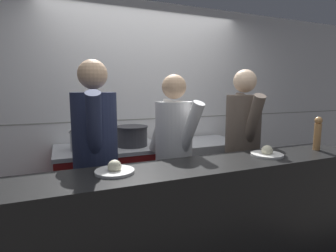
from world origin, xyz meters
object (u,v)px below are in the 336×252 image
at_px(mixing_bowl_steel, 183,138).
at_px(oven_range, 110,186).
at_px(chef_head_cook, 96,157).
at_px(plated_dish_main, 115,170).
at_px(chef_sous, 174,155).
at_px(plated_dish_appetiser, 267,153).
at_px(chef_line, 242,145).
at_px(pepper_mill, 318,133).
at_px(sauce_pot, 132,135).
at_px(stock_pot, 86,139).

bearing_deg(mixing_bowl_steel, oven_range, -176.87).
bearing_deg(mixing_bowl_steel, chef_head_cook, -147.41).
bearing_deg(chef_head_cook, plated_dish_main, -77.24).
bearing_deg(chef_head_cook, chef_sous, 7.57).
relative_size(plated_dish_appetiser, chef_line, 0.15).
bearing_deg(pepper_mill, chef_line, 123.72).
bearing_deg(chef_head_cook, sauce_pot, 60.33).
relative_size(plated_dish_appetiser, chef_sous, 0.15).
distance_m(oven_range, pepper_mill, 2.15).
bearing_deg(oven_range, sauce_pot, -11.55).
relative_size(stock_pot, chef_sous, 0.20).
height_order(stock_pot, chef_head_cook, chef_head_cook).
bearing_deg(plated_dish_appetiser, oven_range, 130.56).
distance_m(stock_pot, sauce_pot, 0.49).
bearing_deg(pepper_mill, stock_pot, 147.16).
height_order(oven_range, mixing_bowl_steel, mixing_bowl_steel).
relative_size(plated_dish_main, plated_dish_appetiser, 1.00).
bearing_deg(plated_dish_main, oven_range, 82.36).
xyz_separation_m(mixing_bowl_steel, chef_sous, (-0.44, -0.72, -0.00)).
bearing_deg(chef_sous, stock_pot, 122.06).
bearing_deg(sauce_pot, chef_head_cook, -126.58).
bearing_deg(stock_pot, chef_sous, -41.06).
bearing_deg(plated_dish_main, mixing_bowl_steel, 49.09).
bearing_deg(oven_range, pepper_mill, -37.52).
bearing_deg(stock_pot, chef_head_cook, -88.23).
xyz_separation_m(plated_dish_main, chef_sous, (0.65, 0.53, -0.10)).
relative_size(oven_range, plated_dish_appetiser, 4.46).
distance_m(sauce_pot, plated_dish_appetiser, 1.43).
relative_size(pepper_mill, chef_line, 0.17).
relative_size(oven_range, chef_line, 0.65).
height_order(sauce_pot, chef_line, chef_line).
distance_m(oven_range, mixing_bowl_steel, 1.04).
bearing_deg(stock_pot, oven_range, 10.89).
distance_m(mixing_bowl_steel, plated_dish_appetiser, 1.29).
relative_size(oven_range, mixing_bowl_steel, 5.39).
distance_m(sauce_pot, pepper_mill, 1.81).
bearing_deg(plated_dish_appetiser, sauce_pot, 124.25).
xyz_separation_m(sauce_pot, pepper_mill, (1.36, -1.19, 0.13)).
distance_m(mixing_bowl_steel, pepper_mill, 1.48).
bearing_deg(chef_line, oven_range, 165.32).
bearing_deg(pepper_mill, oven_range, 142.48).
relative_size(plated_dish_main, chef_line, 0.15).
xyz_separation_m(mixing_bowl_steel, chef_line, (0.32, -0.74, 0.03)).
distance_m(sauce_pot, chef_sous, 0.67).
bearing_deg(chef_sous, mixing_bowl_steel, 41.59).
distance_m(oven_range, plated_dish_appetiser, 1.72).
relative_size(stock_pot, chef_head_cook, 0.19).
distance_m(pepper_mill, chef_head_cook, 1.92).
height_order(oven_range, sauce_pot, sauce_pot).
xyz_separation_m(plated_dish_appetiser, chef_head_cook, (-1.27, 0.55, -0.04)).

